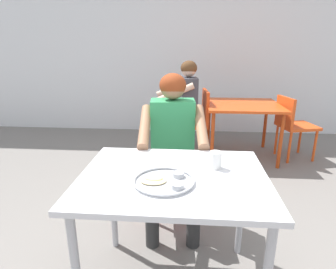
{
  "coord_description": "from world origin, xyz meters",
  "views": [
    {
      "loc": [
        -0.01,
        -1.34,
        1.43
      ],
      "look_at": [
        -0.14,
        0.29,
        0.9
      ],
      "focal_mm": 30.22,
      "sensor_mm": 36.0,
      "label": 1
    }
  ],
  "objects_px": {
    "chair_red_left": "(196,119)",
    "diner_foreground": "(173,139)",
    "thali_tray": "(164,181)",
    "chair_foreground": "(173,158)",
    "chair_red_right": "(292,123)",
    "table_background_red": "(243,110)",
    "patron_background": "(181,101)",
    "table_foreground": "(173,189)",
    "drinking_cup": "(216,159)"
  },
  "relations": [
    {
      "from": "table_foreground",
      "to": "diner_foreground",
      "type": "height_order",
      "value": "diner_foreground"
    },
    {
      "from": "drinking_cup",
      "to": "diner_foreground",
      "type": "distance_m",
      "value": 0.64
    },
    {
      "from": "chair_foreground",
      "to": "table_background_red",
      "type": "height_order",
      "value": "chair_foreground"
    },
    {
      "from": "thali_tray",
      "to": "chair_red_right",
      "type": "bearing_deg",
      "value": 58.0
    },
    {
      "from": "thali_tray",
      "to": "chair_foreground",
      "type": "height_order",
      "value": "chair_foreground"
    },
    {
      "from": "table_foreground",
      "to": "table_background_red",
      "type": "xyz_separation_m",
      "value": [
        0.76,
        2.21,
        -0.04
      ]
    },
    {
      "from": "drinking_cup",
      "to": "chair_red_left",
      "type": "bearing_deg",
      "value": 91.86
    },
    {
      "from": "table_foreground",
      "to": "chair_foreground",
      "type": "height_order",
      "value": "chair_foreground"
    },
    {
      "from": "thali_tray",
      "to": "table_background_red",
      "type": "bearing_deg",
      "value": 70.92
    },
    {
      "from": "chair_foreground",
      "to": "chair_red_right",
      "type": "distance_m",
      "value": 1.93
    },
    {
      "from": "thali_tray",
      "to": "table_background_red",
      "type": "relative_size",
      "value": 0.34
    },
    {
      "from": "table_foreground",
      "to": "patron_background",
      "type": "relative_size",
      "value": 0.82
    },
    {
      "from": "chair_foreground",
      "to": "patron_background",
      "type": "height_order",
      "value": "patron_background"
    },
    {
      "from": "thali_tray",
      "to": "chair_red_right",
      "type": "relative_size",
      "value": 0.39
    },
    {
      "from": "thali_tray",
      "to": "chair_foreground",
      "type": "distance_m",
      "value": 1.03
    },
    {
      "from": "diner_foreground",
      "to": "chair_red_left",
      "type": "bearing_deg",
      "value": 81.97
    },
    {
      "from": "diner_foreground",
      "to": "chair_red_left",
      "type": "height_order",
      "value": "diner_foreground"
    },
    {
      "from": "table_background_red",
      "to": "chair_red_right",
      "type": "xyz_separation_m",
      "value": [
        0.63,
        -0.03,
        -0.15
      ]
    },
    {
      "from": "thali_tray",
      "to": "patron_background",
      "type": "distance_m",
      "value": 2.3
    },
    {
      "from": "table_foreground",
      "to": "drinking_cup",
      "type": "height_order",
      "value": "drinking_cup"
    },
    {
      "from": "table_background_red",
      "to": "drinking_cup",
      "type": "bearing_deg",
      "value": -104.01
    },
    {
      "from": "chair_red_right",
      "to": "table_foreground",
      "type": "bearing_deg",
      "value": -122.34
    },
    {
      "from": "thali_tray",
      "to": "chair_foreground",
      "type": "relative_size",
      "value": 0.39
    },
    {
      "from": "table_foreground",
      "to": "table_background_red",
      "type": "height_order",
      "value": "table_foreground"
    },
    {
      "from": "table_background_red",
      "to": "patron_background",
      "type": "relative_size",
      "value": 0.74
    },
    {
      "from": "chair_red_left",
      "to": "patron_background",
      "type": "distance_m",
      "value": 0.3
    },
    {
      "from": "chair_red_right",
      "to": "diner_foreground",
      "type": "bearing_deg",
      "value": -133.51
    },
    {
      "from": "chair_red_right",
      "to": "table_background_red",
      "type": "bearing_deg",
      "value": 177.37
    },
    {
      "from": "diner_foreground",
      "to": "table_background_red",
      "type": "xyz_separation_m",
      "value": [
        0.8,
        1.54,
        -0.1
      ]
    },
    {
      "from": "table_background_red",
      "to": "patron_background",
      "type": "xyz_separation_m",
      "value": [
        -0.79,
        -0.01,
        0.11
      ]
    },
    {
      "from": "chair_red_right",
      "to": "patron_background",
      "type": "bearing_deg",
      "value": 179.32
    },
    {
      "from": "thali_tray",
      "to": "patron_background",
      "type": "relative_size",
      "value": 0.26
    },
    {
      "from": "table_foreground",
      "to": "thali_tray",
      "type": "xyz_separation_m",
      "value": [
        -0.04,
        -0.09,
        0.1
      ]
    },
    {
      "from": "table_foreground",
      "to": "diner_foreground",
      "type": "bearing_deg",
      "value": 93.93
    },
    {
      "from": "table_background_red",
      "to": "table_foreground",
      "type": "bearing_deg",
      "value": -108.89
    },
    {
      "from": "drinking_cup",
      "to": "chair_red_right",
      "type": "bearing_deg",
      "value": 60.98
    },
    {
      "from": "chair_red_left",
      "to": "chair_foreground",
      "type": "bearing_deg",
      "value": -99.93
    },
    {
      "from": "drinking_cup",
      "to": "table_background_red",
      "type": "height_order",
      "value": "drinking_cup"
    },
    {
      "from": "thali_tray",
      "to": "diner_foreground",
      "type": "xyz_separation_m",
      "value": [
        -0.01,
        0.77,
        -0.04
      ]
    },
    {
      "from": "thali_tray",
      "to": "patron_background",
      "type": "xyz_separation_m",
      "value": [
        0.01,
        2.3,
        -0.03
      ]
    },
    {
      "from": "table_background_red",
      "to": "patron_background",
      "type": "distance_m",
      "value": 0.8
    },
    {
      "from": "table_background_red",
      "to": "chair_foreground",
      "type": "bearing_deg",
      "value": -121.82
    },
    {
      "from": "drinking_cup",
      "to": "chair_red_right",
      "type": "distance_m",
      "value": 2.39
    },
    {
      "from": "thali_tray",
      "to": "chair_red_right",
      "type": "height_order",
      "value": "chair_red_right"
    },
    {
      "from": "chair_red_left",
      "to": "diner_foreground",
      "type": "bearing_deg",
      "value": -98.03
    },
    {
      "from": "chair_red_right",
      "to": "drinking_cup",
      "type": "bearing_deg",
      "value": -119.02
    },
    {
      "from": "diner_foreground",
      "to": "chair_red_right",
      "type": "height_order",
      "value": "diner_foreground"
    },
    {
      "from": "drinking_cup",
      "to": "chair_red_right",
      "type": "height_order",
      "value": "drinking_cup"
    },
    {
      "from": "table_foreground",
      "to": "thali_tray",
      "type": "relative_size",
      "value": 3.2
    },
    {
      "from": "thali_tray",
      "to": "chair_red_right",
      "type": "distance_m",
      "value": 2.7
    }
  ]
}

